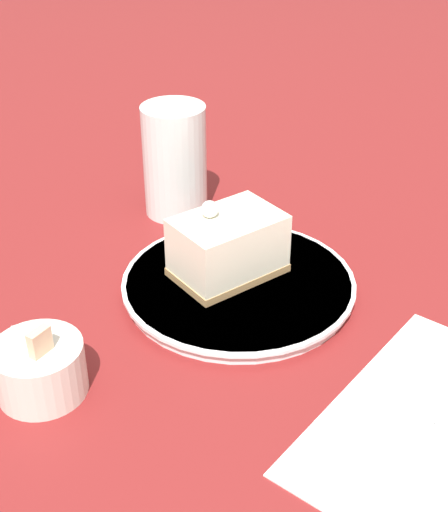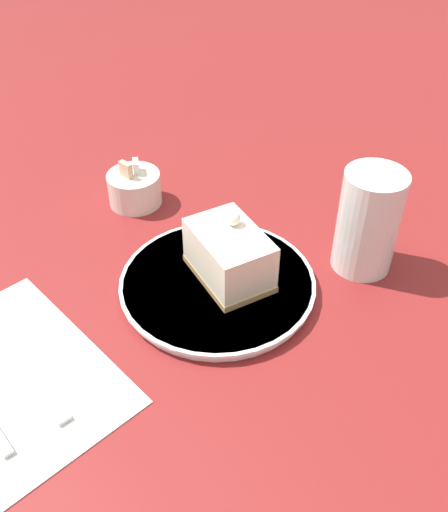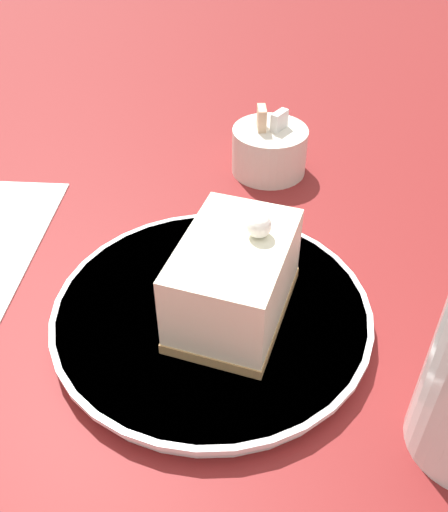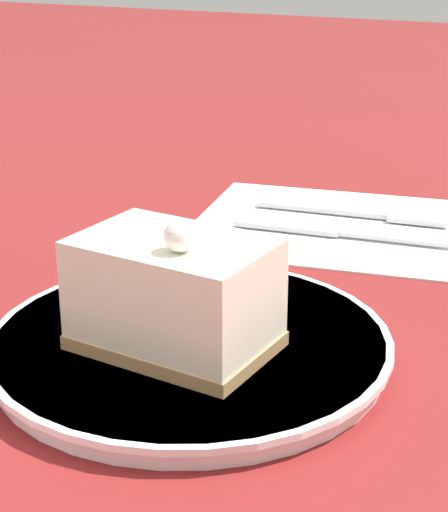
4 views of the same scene
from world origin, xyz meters
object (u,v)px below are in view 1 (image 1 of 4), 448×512
at_px(cake_slice, 228,246).
at_px(sugar_bowl, 40,368).
at_px(plate, 238,285).
at_px(drinking_glass, 175,161).
at_px(knife, 439,407).

height_order(cake_slice, sugar_bowl, cake_slice).
height_order(plate, drinking_glass, drinking_glass).
relative_size(cake_slice, knife, 0.63).
bearing_deg(knife, drinking_glass, -15.09).
distance_m(knife, drinking_glass, 0.42).
bearing_deg(knife, cake_slice, -6.24).
xyz_separation_m(cake_slice, sugar_bowl, (-0.02, 0.22, -0.02)).
height_order(plate, knife, plate).
bearing_deg(plate, drinking_glass, -17.71).
distance_m(sugar_bowl, drinking_glass, 0.33).
xyz_separation_m(plate, sugar_bowl, (-0.00, 0.22, 0.02)).
relative_size(knife, drinking_glass, 1.33).
bearing_deg(sugar_bowl, knife, -134.86).
height_order(plate, cake_slice, cake_slice).
bearing_deg(drinking_glass, sugar_bowl, 123.05).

